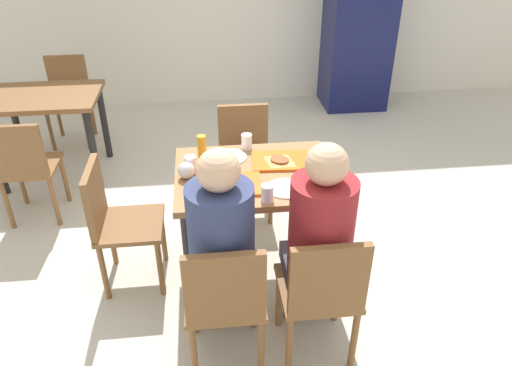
% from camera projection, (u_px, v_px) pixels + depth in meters
% --- Properties ---
extents(ground_plane, '(10.00, 10.00, 0.02)m').
position_uv_depth(ground_plane, '(256.00, 269.00, 3.29)').
color(ground_plane, beige).
extents(main_table, '(0.97, 0.76, 0.75)m').
position_uv_depth(main_table, '(256.00, 189.00, 2.96)').
color(main_table, olive).
rests_on(main_table, ground_plane).
extents(chair_near_left, '(0.40, 0.40, 0.84)m').
position_uv_depth(chair_near_left, '(225.00, 298.00, 2.36)').
color(chair_near_left, brown).
rests_on(chair_near_left, ground_plane).
extents(chair_near_right, '(0.40, 0.40, 0.84)m').
position_uv_depth(chair_near_right, '(322.00, 290.00, 2.41)').
color(chair_near_right, brown).
rests_on(chair_near_right, ground_plane).
extents(chair_far_side, '(0.40, 0.40, 0.84)m').
position_uv_depth(chair_far_side, '(244.00, 153.00, 3.68)').
color(chair_far_side, brown).
rests_on(chair_far_side, ground_plane).
extents(chair_left_end, '(0.40, 0.40, 0.84)m').
position_uv_depth(chair_left_end, '(115.00, 217.00, 2.95)').
color(chair_left_end, brown).
rests_on(chair_left_end, ground_plane).
extents(person_in_red, '(0.32, 0.42, 1.25)m').
position_uv_depth(person_in_red, '(221.00, 241.00, 2.35)').
color(person_in_red, '#383842').
rests_on(person_in_red, ground_plane).
extents(person_in_brown_jacket, '(0.32, 0.42, 1.25)m').
position_uv_depth(person_in_brown_jacket, '(319.00, 234.00, 2.40)').
color(person_in_brown_jacket, '#383842').
rests_on(person_in_brown_jacket, ground_plane).
extents(tray_red_near, '(0.38, 0.28, 0.02)m').
position_uv_depth(tray_red_near, '(229.00, 184.00, 2.76)').
color(tray_red_near, '#D85914').
rests_on(tray_red_near, main_table).
extents(tray_red_far, '(0.38, 0.28, 0.02)m').
position_uv_depth(tray_red_far, '(281.00, 161.00, 3.01)').
color(tray_red_far, '#D85914').
rests_on(tray_red_far, main_table).
extents(paper_plate_center, '(0.22, 0.22, 0.01)m').
position_uv_depth(paper_plate_center, '(229.00, 157.00, 3.06)').
color(paper_plate_center, white).
rests_on(paper_plate_center, main_table).
extents(paper_plate_near_edge, '(0.22, 0.22, 0.01)m').
position_uv_depth(paper_plate_near_edge, '(286.00, 188.00, 2.73)').
color(paper_plate_near_edge, white).
rests_on(paper_plate_near_edge, main_table).
extents(pizza_slice_a, '(0.23, 0.23, 0.02)m').
position_uv_depth(pizza_slice_a, '(233.00, 184.00, 2.74)').
color(pizza_slice_a, '#C68C47').
rests_on(pizza_slice_a, tray_red_near).
extents(pizza_slice_b, '(0.22, 0.22, 0.02)m').
position_uv_depth(pizza_slice_b, '(280.00, 160.00, 2.98)').
color(pizza_slice_b, tan).
rests_on(pizza_slice_b, tray_red_far).
extents(plastic_cup_a, '(0.07, 0.07, 0.10)m').
position_uv_depth(plastic_cup_a, '(247.00, 142.00, 3.14)').
color(plastic_cup_a, white).
rests_on(plastic_cup_a, main_table).
extents(plastic_cup_b, '(0.07, 0.07, 0.10)m').
position_uv_depth(plastic_cup_b, '(267.00, 193.00, 2.60)').
color(plastic_cup_b, white).
rests_on(plastic_cup_b, main_table).
extents(plastic_cup_c, '(0.07, 0.07, 0.10)m').
position_uv_depth(plastic_cup_c, '(190.00, 164.00, 2.88)').
color(plastic_cup_c, white).
rests_on(plastic_cup_c, main_table).
extents(soda_can, '(0.07, 0.07, 0.12)m').
position_uv_depth(soda_can, '(323.00, 158.00, 2.92)').
color(soda_can, '#B7BCC6').
rests_on(soda_can, main_table).
extents(condiment_bottle, '(0.06, 0.06, 0.16)m').
position_uv_depth(condiment_bottle, '(202.00, 148.00, 3.00)').
color(condiment_bottle, orange).
rests_on(condiment_bottle, main_table).
extents(foil_bundle, '(0.10, 0.10, 0.10)m').
position_uv_depth(foil_bundle, '(186.00, 170.00, 2.81)').
color(foil_bundle, silver).
rests_on(foil_bundle, main_table).
extents(drink_fridge, '(0.70, 0.60, 1.90)m').
position_uv_depth(drink_fridge, '(359.00, 23.00, 5.37)').
color(drink_fridge, '#14194C').
rests_on(drink_fridge, ground_plane).
extents(background_table, '(0.90, 0.70, 0.75)m').
position_uv_depth(background_table, '(47.00, 109.00, 4.08)').
color(background_table, brown).
rests_on(background_table, ground_plane).
extents(background_chair_near, '(0.40, 0.40, 0.84)m').
position_uv_depth(background_chair_near, '(25.00, 164.00, 3.52)').
color(background_chair_near, brown).
rests_on(background_chair_near, ground_plane).
extents(background_chair_far, '(0.40, 0.40, 0.84)m').
position_uv_depth(background_chair_far, '(68.00, 93.00, 4.77)').
color(background_chair_far, brown).
rests_on(background_chair_far, ground_plane).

